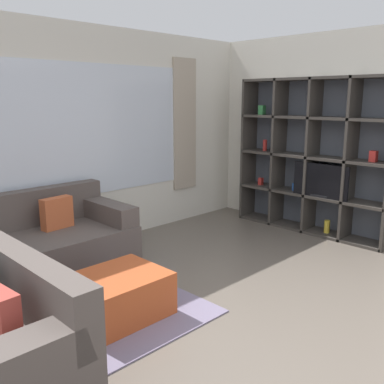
{
  "coord_description": "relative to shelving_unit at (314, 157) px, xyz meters",
  "views": [
    {
      "loc": [
        -2.78,
        -1.41,
        1.84
      ],
      "look_at": [
        0.38,
        1.76,
        0.85
      ],
      "focal_mm": 40.0,
      "sensor_mm": 36.0,
      "label": 1
    }
  ],
  "objects": [
    {
      "name": "ottoman",
      "position": [
        -3.38,
        -0.13,
        -0.85
      ],
      "size": [
        0.8,
        0.64,
        0.38
      ],
      "color": "#B74C23",
      "rests_on": "ground_plane"
    },
    {
      "name": "ground_plane",
      "position": [
        -2.51,
        -1.54,
        -1.04
      ],
      "size": [
        16.0,
        16.0,
        0.0
      ],
      "primitive_type": "plane",
      "color": "#665B51"
    },
    {
      "name": "shelving_unit",
      "position": [
        0.0,
        0.0,
        0.0
      ],
      "size": [
        0.37,
        2.21,
        2.11
      ],
      "color": "#515660",
      "rests_on": "ground_plane"
    },
    {
      "name": "area_rug",
      "position": [
        -3.89,
        0.15,
        -1.04
      ],
      "size": [
        2.51,
        1.78,
        0.01
      ],
      "primitive_type": "cube",
      "color": "slate",
      "rests_on": "ground_plane"
    },
    {
      "name": "couch_main",
      "position": [
        -3.55,
        1.17,
        -0.73
      ],
      "size": [
        2.09,
        0.97,
        0.86
      ],
      "color": "#564C47",
      "rests_on": "ground_plane"
    },
    {
      "name": "wall_right",
      "position": [
        0.19,
        0.06,
        0.31
      ],
      "size": [
        0.07,
        4.41,
        2.7
      ],
      "primitive_type": "cube",
      "color": "silver",
      "rests_on": "ground_plane"
    },
    {
      "name": "wall_back",
      "position": [
        -2.51,
        1.7,
        0.32
      ],
      "size": [
        6.53,
        0.11,
        2.7
      ],
      "color": "silver",
      "rests_on": "ground_plane"
    }
  ]
}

